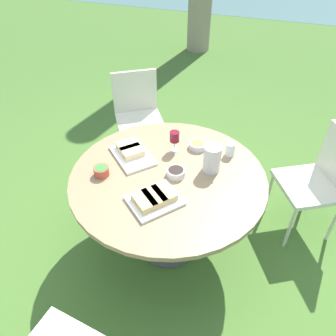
% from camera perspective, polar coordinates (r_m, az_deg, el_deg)
% --- Properties ---
extents(ground_plane, '(40.00, 40.00, 0.00)m').
position_cam_1_polar(ground_plane, '(2.72, 0.00, -12.89)').
color(ground_plane, '#446B2B').
extents(dining_table, '(1.31, 1.31, 0.73)m').
position_cam_1_polar(dining_table, '(2.25, 0.00, -3.08)').
color(dining_table, '#4C4C51').
rests_on(dining_table, ground_plane).
extents(chair_near_left, '(0.60, 0.59, 0.89)m').
position_cam_1_polar(chair_near_left, '(3.31, -5.30, 9.93)').
color(chair_near_left, beige).
rests_on(chair_near_left, ground_plane).
extents(chair_far_back, '(0.58, 0.59, 0.89)m').
position_cam_1_polar(chair_far_back, '(2.74, 24.99, -1.44)').
color(chair_far_back, beige).
rests_on(chair_far_back, ground_plane).
extents(water_pitcher, '(0.13, 0.12, 0.19)m').
position_cam_1_polar(water_pitcher, '(2.18, 7.68, 1.60)').
color(water_pitcher, silver).
rests_on(water_pitcher, dining_table).
extents(wine_glass, '(0.07, 0.07, 0.16)m').
position_cam_1_polar(wine_glass, '(2.34, 1.14, 5.34)').
color(wine_glass, silver).
rests_on(wine_glass, dining_table).
extents(platter_bread_main, '(0.38, 0.39, 0.06)m').
position_cam_1_polar(platter_bread_main, '(1.99, -2.37, -5.32)').
color(platter_bread_main, white).
rests_on(platter_bread_main, dining_table).
extents(platter_charcuterie, '(0.41, 0.40, 0.07)m').
position_cam_1_polar(platter_charcuterie, '(2.35, -6.41, 2.77)').
color(platter_charcuterie, white).
rests_on(platter_charcuterie, dining_table).
extents(bowl_fries, '(0.13, 0.13, 0.05)m').
position_cam_1_polar(bowl_fries, '(2.42, 5.19, 4.01)').
color(bowl_fries, silver).
rests_on(bowl_fries, dining_table).
extents(bowl_salad, '(0.10, 0.10, 0.06)m').
position_cam_1_polar(bowl_salad, '(2.21, -11.54, -0.46)').
color(bowl_salad, '#B74733').
rests_on(bowl_salad, dining_table).
extents(bowl_olives, '(0.12, 0.12, 0.05)m').
position_cam_1_polar(bowl_olives, '(2.17, 1.37, -0.74)').
color(bowl_olives, silver).
rests_on(bowl_olives, dining_table).
extents(cup_water_near, '(0.07, 0.07, 0.10)m').
position_cam_1_polar(cup_water_near, '(2.37, 10.79, 3.22)').
color(cup_water_near, silver).
rests_on(cup_water_near, dining_table).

